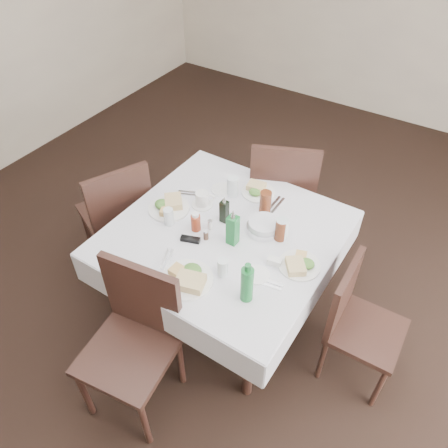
% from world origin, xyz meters
% --- Properties ---
extents(ground_plane, '(7.00, 7.00, 0.00)m').
position_xyz_m(ground_plane, '(0.00, 0.00, 0.00)').
color(ground_plane, black).
extents(room_shell, '(6.04, 7.04, 2.80)m').
position_xyz_m(room_shell, '(0.00, 0.00, 1.71)').
color(room_shell, '#C2B3A0').
rests_on(room_shell, ground).
extents(dining_table, '(1.36, 1.36, 0.76)m').
position_xyz_m(dining_table, '(-0.12, 0.04, 0.68)').
color(dining_table, black).
rests_on(dining_table, ground).
extents(chair_north, '(0.64, 0.64, 1.03)m').
position_xyz_m(chair_north, '(-0.09, 0.83, 0.59)').
color(chair_north, black).
rests_on(chair_north, ground).
extents(chair_south, '(0.53, 0.53, 1.00)m').
position_xyz_m(chair_south, '(-0.21, -0.74, 0.57)').
color(chair_south, black).
rests_on(chair_south, ground).
extents(chair_east, '(0.42, 0.42, 0.87)m').
position_xyz_m(chair_east, '(0.79, 0.07, 0.50)').
color(chair_east, black).
rests_on(chair_east, ground).
extents(chair_west, '(0.61, 0.61, 0.97)m').
position_xyz_m(chair_west, '(-1.01, -0.01, 0.56)').
color(chair_west, black).
rests_on(chair_west, ground).
extents(meal_north, '(0.23, 0.23, 0.05)m').
position_xyz_m(meal_north, '(-0.13, 0.49, 0.78)').
color(meal_north, white).
rests_on(meal_north, dining_table).
extents(meal_south, '(0.30, 0.30, 0.07)m').
position_xyz_m(meal_south, '(-0.08, -0.41, 0.79)').
color(meal_south, white).
rests_on(meal_south, dining_table).
extents(meal_east, '(0.25, 0.25, 0.05)m').
position_xyz_m(meal_east, '(0.41, 0.02, 0.78)').
color(meal_east, white).
rests_on(meal_east, dining_table).
extents(meal_west, '(0.27, 0.27, 0.06)m').
position_xyz_m(meal_west, '(-0.55, 0.03, 0.79)').
color(meal_west, white).
rests_on(meal_west, dining_table).
extents(side_plate_a, '(0.15, 0.15, 0.01)m').
position_xyz_m(side_plate_a, '(-0.35, 0.38, 0.77)').
color(side_plate_a, white).
rests_on(side_plate_a, dining_table).
extents(side_plate_b, '(0.15, 0.15, 0.01)m').
position_xyz_m(side_plate_b, '(0.23, -0.16, 0.77)').
color(side_plate_b, white).
rests_on(side_plate_b, dining_table).
extents(water_n, '(0.08, 0.08, 0.14)m').
position_xyz_m(water_n, '(-0.27, 0.38, 0.83)').
color(water_n, silver).
rests_on(water_n, dining_table).
extents(water_s, '(0.06, 0.06, 0.12)m').
position_xyz_m(water_s, '(0.06, -0.26, 0.82)').
color(water_s, silver).
rests_on(water_s, dining_table).
extents(water_e, '(0.08, 0.08, 0.15)m').
position_xyz_m(water_e, '(0.20, 0.18, 0.83)').
color(water_e, silver).
rests_on(water_e, dining_table).
extents(water_w, '(0.06, 0.06, 0.12)m').
position_xyz_m(water_w, '(-0.46, -0.09, 0.82)').
color(water_w, silver).
rests_on(water_w, dining_table).
extents(iced_tea_a, '(0.08, 0.08, 0.16)m').
position_xyz_m(iced_tea_a, '(0.00, 0.35, 0.84)').
color(iced_tea_a, '#652E17').
rests_on(iced_tea_a, dining_table).
extents(iced_tea_b, '(0.07, 0.07, 0.15)m').
position_xyz_m(iced_tea_b, '(0.20, 0.17, 0.83)').
color(iced_tea_b, '#652E17').
rests_on(iced_tea_b, dining_table).
extents(bread_basket, '(0.22, 0.22, 0.07)m').
position_xyz_m(bread_basket, '(0.08, 0.18, 0.80)').
color(bread_basket, silver).
rests_on(bread_basket, dining_table).
extents(oil_cruet_dark, '(0.05, 0.05, 0.20)m').
position_xyz_m(oil_cruet_dark, '(-0.17, 0.13, 0.85)').
color(oil_cruet_dark, black).
rests_on(oil_cruet_dark, dining_table).
extents(oil_cruet_green, '(0.06, 0.06, 0.26)m').
position_xyz_m(oil_cruet_green, '(-0.03, -0.01, 0.87)').
color(oil_cruet_green, '#196F2F').
rests_on(oil_cruet_green, dining_table).
extents(ketchup_bottle, '(0.06, 0.06, 0.13)m').
position_xyz_m(ketchup_bottle, '(-0.28, -0.04, 0.82)').
color(ketchup_bottle, '#A53A1D').
rests_on(ketchup_bottle, dining_table).
extents(salt_shaker, '(0.03, 0.03, 0.07)m').
position_xyz_m(salt_shaker, '(-0.21, 0.01, 0.80)').
color(salt_shaker, white).
rests_on(salt_shaker, dining_table).
extents(pepper_shaker, '(0.03, 0.03, 0.07)m').
position_xyz_m(pepper_shaker, '(-0.18, -0.07, 0.80)').
color(pepper_shaker, '#452E21').
rests_on(pepper_shaker, dining_table).
extents(coffee_mug, '(0.14, 0.14, 0.11)m').
position_xyz_m(coffee_mug, '(-0.38, 0.18, 0.81)').
color(coffee_mug, white).
rests_on(coffee_mug, dining_table).
extents(sunglasses, '(0.13, 0.08, 0.03)m').
position_xyz_m(sunglasses, '(-0.25, -0.14, 0.78)').
color(sunglasses, black).
rests_on(sunglasses, dining_table).
extents(green_bottle, '(0.07, 0.07, 0.27)m').
position_xyz_m(green_bottle, '(0.26, -0.33, 0.88)').
color(green_bottle, '#196F2F').
rests_on(green_bottle, dining_table).
extents(sugar_caddy, '(0.09, 0.06, 0.04)m').
position_xyz_m(sugar_caddy, '(0.27, -0.03, 0.78)').
color(sugar_caddy, white).
rests_on(sugar_caddy, dining_table).
extents(cutlery_n, '(0.05, 0.20, 0.01)m').
position_xyz_m(cutlery_n, '(0.04, 0.43, 0.77)').
color(cutlery_n, silver).
rests_on(cutlery_n, dining_table).
extents(cutlery_s, '(0.10, 0.16, 0.01)m').
position_xyz_m(cutlery_s, '(-0.28, -0.34, 0.77)').
color(cutlery_s, silver).
rests_on(cutlery_s, dining_table).
extents(cutlery_e, '(0.19, 0.07, 0.01)m').
position_xyz_m(cutlery_e, '(0.30, -0.18, 0.77)').
color(cutlery_e, silver).
rests_on(cutlery_e, dining_table).
extents(cutlery_w, '(0.18, 0.11, 0.01)m').
position_xyz_m(cutlery_w, '(-0.52, 0.23, 0.77)').
color(cutlery_w, silver).
rests_on(cutlery_w, dining_table).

